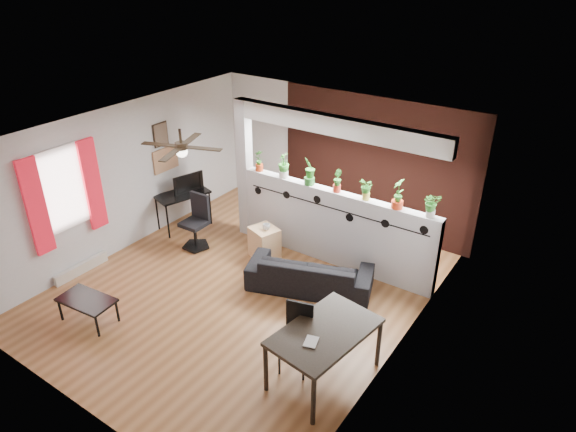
# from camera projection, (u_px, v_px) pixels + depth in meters

# --- Properties ---
(room_shell) EXTENTS (6.30, 7.10, 2.90)m
(room_shell) POSITION_uv_depth(u_px,v_px,m) (241.00, 217.00, 7.69)
(room_shell) COLOR brown
(room_shell) RESTS_ON ground
(partition_wall) EXTENTS (3.60, 0.18, 1.35)m
(partition_wall) POSITION_uv_depth(u_px,v_px,m) (335.00, 228.00, 8.68)
(partition_wall) COLOR #BCBCC1
(partition_wall) RESTS_ON ground
(ceiling_header) EXTENTS (3.60, 0.18, 0.30)m
(ceiling_header) POSITION_uv_depth(u_px,v_px,m) (340.00, 126.00, 7.86)
(ceiling_header) COLOR white
(ceiling_header) RESTS_ON room_shell
(pier_column) EXTENTS (0.22, 0.20, 2.60)m
(pier_column) POSITION_uv_depth(u_px,v_px,m) (245.00, 169.00, 9.35)
(pier_column) COLOR #BCBCC1
(pier_column) RESTS_ON ground
(brick_panel) EXTENTS (3.90, 0.05, 2.60)m
(brick_panel) POSITION_uv_depth(u_px,v_px,m) (376.00, 166.00, 9.47)
(brick_panel) COLOR brown
(brick_panel) RESTS_ON ground
(vine_decal) EXTENTS (3.31, 0.01, 0.30)m
(vine_decal) POSITION_uv_depth(u_px,v_px,m) (333.00, 208.00, 8.43)
(vine_decal) COLOR black
(vine_decal) RESTS_ON partition_wall
(window_assembly) EXTENTS (0.09, 1.30, 1.55)m
(window_assembly) POSITION_uv_depth(u_px,v_px,m) (64.00, 192.00, 7.99)
(window_assembly) COLOR white
(window_assembly) RESTS_ON room_shell
(baseboard_heater) EXTENTS (0.08, 1.00, 0.18)m
(baseboard_heater) POSITION_uv_depth(u_px,v_px,m) (81.00, 268.00, 8.64)
(baseboard_heater) COLOR silver
(baseboard_heater) RESTS_ON ground
(corkboard) EXTENTS (0.03, 0.60, 0.45)m
(corkboard) POSITION_uv_depth(u_px,v_px,m) (166.00, 159.00, 9.65)
(corkboard) COLOR #9F6F4D
(corkboard) RESTS_ON room_shell
(framed_art) EXTENTS (0.03, 0.34, 0.44)m
(framed_art) POSITION_uv_depth(u_px,v_px,m) (161.00, 135.00, 9.38)
(framed_art) COLOR #8C7259
(framed_art) RESTS_ON room_shell
(ceiling_fan) EXTENTS (1.19, 1.19, 0.43)m
(ceiling_fan) POSITION_uv_depth(u_px,v_px,m) (181.00, 148.00, 7.40)
(ceiling_fan) COLOR black
(ceiling_fan) RESTS_ON room_shell
(potted_plant_0) EXTENTS (0.24, 0.25, 0.40)m
(potted_plant_0) POSITION_uv_depth(u_px,v_px,m) (259.00, 160.00, 9.06)
(potted_plant_0) COLOR #C43E17
(potted_plant_0) RESTS_ON partition_wall
(potted_plant_1) EXTENTS (0.27, 0.29, 0.44)m
(potted_plant_1) POSITION_uv_depth(u_px,v_px,m) (284.00, 165.00, 8.79)
(potted_plant_1) COLOR white
(potted_plant_1) RESTS_ON partition_wall
(potted_plant_2) EXTENTS (0.25, 0.29, 0.48)m
(potted_plant_2) POSITION_uv_depth(u_px,v_px,m) (310.00, 170.00, 8.52)
(potted_plant_2) COLOR #2E7F2F
(potted_plant_2) RESTS_ON partition_wall
(potted_plant_3) EXTENTS (0.23, 0.24, 0.38)m
(potted_plant_3) POSITION_uv_depth(u_px,v_px,m) (337.00, 180.00, 8.28)
(potted_plant_3) COLOR red
(potted_plant_3) RESTS_ON partition_wall
(potted_plant_4) EXTENTS (0.22, 0.21, 0.36)m
(potted_plant_4) POSITION_uv_depth(u_px,v_px,m) (367.00, 188.00, 8.02)
(potted_plant_4) COLOR #E9D952
(potted_plant_4) RESTS_ON partition_wall
(potted_plant_5) EXTENTS (0.28, 0.31, 0.49)m
(potted_plant_5) POSITION_uv_depth(u_px,v_px,m) (398.00, 193.00, 7.73)
(potted_plant_5) COLOR #E9401B
(potted_plant_5) RESTS_ON partition_wall
(potted_plant_6) EXTENTS (0.24, 0.23, 0.39)m
(potted_plant_6) POSITION_uv_depth(u_px,v_px,m) (432.00, 204.00, 7.49)
(potted_plant_6) COLOR silver
(potted_plant_6) RESTS_ON partition_wall
(sofa) EXTENTS (2.02, 1.32, 0.55)m
(sofa) POSITION_uv_depth(u_px,v_px,m) (310.00, 273.00, 8.18)
(sofa) COLOR black
(sofa) RESTS_ON ground
(cube_shelf) EXTENTS (0.57, 0.54, 0.56)m
(cube_shelf) POSITION_uv_depth(u_px,v_px,m) (264.00, 243.00, 9.02)
(cube_shelf) COLOR tan
(cube_shelf) RESTS_ON ground
(cup) EXTENTS (0.17, 0.17, 0.10)m
(cup) POSITION_uv_depth(u_px,v_px,m) (266.00, 227.00, 8.84)
(cup) COLOR gray
(cup) RESTS_ON cube_shelf
(computer_desk) EXTENTS (0.80, 1.11, 0.72)m
(computer_desk) POSITION_uv_depth(u_px,v_px,m) (183.00, 197.00, 9.83)
(computer_desk) COLOR black
(computer_desk) RESTS_ON ground
(monitor) EXTENTS (0.36, 0.15, 0.20)m
(monitor) POSITION_uv_depth(u_px,v_px,m) (187.00, 186.00, 9.86)
(monitor) COLOR black
(monitor) RESTS_ON computer_desk
(office_chair) EXTENTS (0.52, 0.52, 1.00)m
(office_chair) POSITION_uv_depth(u_px,v_px,m) (197.00, 225.00, 9.25)
(office_chair) COLOR black
(office_chair) RESTS_ON ground
(dining_table) EXTENTS (1.04, 1.49, 0.75)m
(dining_table) POSITION_uv_depth(u_px,v_px,m) (325.00, 335.00, 6.27)
(dining_table) COLOR black
(dining_table) RESTS_ON ground
(book) EXTENTS (0.20, 0.24, 0.02)m
(book) POSITION_uv_depth(u_px,v_px,m) (305.00, 340.00, 6.06)
(book) COLOR gray
(book) RESTS_ON dining_table
(folding_chair) EXTENTS (0.47, 0.47, 0.94)m
(folding_chair) POSITION_uv_depth(u_px,v_px,m) (298.00, 331.00, 6.53)
(folding_chair) COLOR black
(folding_chair) RESTS_ON ground
(coffee_table) EXTENTS (0.87, 0.54, 0.39)m
(coffee_table) POSITION_uv_depth(u_px,v_px,m) (87.00, 301.00, 7.41)
(coffee_table) COLOR black
(coffee_table) RESTS_ON ground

